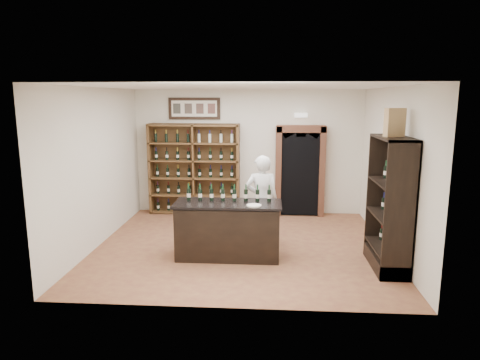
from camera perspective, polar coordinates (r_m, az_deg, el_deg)
name	(u,v)px	position (r m, az deg, el deg)	size (l,w,h in m)	color
floor	(241,246)	(8.35, 0.19, -8.74)	(5.50, 5.50, 0.00)	olive
ceiling	(242,87)	(7.86, 0.21, 12.32)	(5.50, 5.50, 0.00)	white
wall_back	(248,152)	(10.44, 1.09, 3.72)	(5.50, 0.04, 3.00)	silver
wall_left	(98,167)	(8.59, -18.43, 1.60)	(0.04, 5.00, 3.00)	silver
wall_right	(392,171)	(8.26, 19.61, 1.17)	(0.04, 5.00, 3.00)	silver
wine_shelf	(195,169)	(10.48, -6.08, 1.48)	(2.20, 0.38, 2.20)	brown
framed_picture	(194,109)	(10.47, -6.11, 9.45)	(1.25, 0.04, 0.52)	black
arched_doorway	(300,169)	(10.33, 7.98, 1.52)	(1.17, 0.35, 2.17)	black
emergency_light	(301,115)	(10.30, 8.13, 8.54)	(0.30, 0.10, 0.10)	white
tasting_counter	(228,230)	(7.64, -1.61, -6.72)	(1.88, 0.78, 1.00)	black
counter_bottle_0	(189,194)	(7.71, -6.86, -1.89)	(0.07, 0.07, 0.30)	black
counter_bottle_1	(200,194)	(7.68, -5.35, -1.92)	(0.07, 0.07, 0.30)	black
counter_bottle_2	(211,195)	(7.65, -3.83, -1.95)	(0.07, 0.07, 0.30)	black
counter_bottle_3	(223,195)	(7.62, -2.30, -1.97)	(0.07, 0.07, 0.30)	black
counter_bottle_4	(234,195)	(7.61, -0.76, -2.00)	(0.07, 0.07, 0.30)	black
counter_bottle_5	(246,195)	(7.59, 0.79, -2.02)	(0.07, 0.07, 0.30)	black
counter_bottle_6	(257,195)	(7.58, 2.35, -2.04)	(0.07, 0.07, 0.30)	black
counter_bottle_7	(269,195)	(7.58, 3.90, -2.07)	(0.07, 0.07, 0.30)	black
side_cabinet	(390,224)	(7.52, 19.40, -5.58)	(0.48, 1.20, 2.20)	black
shopkeeper	(262,199)	(8.31, 2.90, -2.60)	(0.63, 0.42, 1.73)	white
plate	(254,205)	(7.26, 1.88, -3.41)	(0.25, 0.25, 0.02)	silver
wine_crate	(395,122)	(7.22, 19.93, 7.23)	(0.32, 0.13, 0.45)	tan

